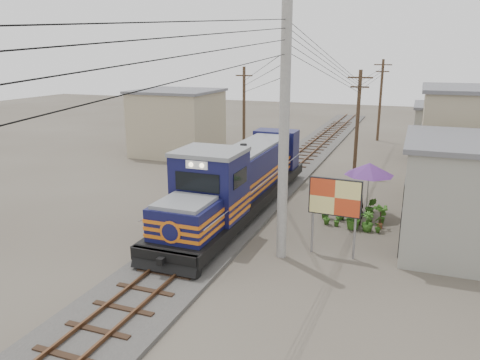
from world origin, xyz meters
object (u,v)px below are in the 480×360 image
at_px(locomotive, 239,181).
at_px(market_umbrella, 369,169).
at_px(vendor, 357,207).
at_px(billboard, 335,199).

relative_size(locomotive, market_umbrella, 5.13).
bearing_deg(vendor, market_umbrella, -119.78).
distance_m(locomotive, billboard, 6.52).
height_order(billboard, vendor, billboard).
xyz_separation_m(locomotive, market_umbrella, (6.18, 2.04, 0.71)).
bearing_deg(market_umbrella, locomotive, -161.72).
relative_size(market_umbrella, vendor, 1.74).
height_order(locomotive, billboard, locomotive).
bearing_deg(vendor, locomotive, -15.64).
bearing_deg(locomotive, billboard, -33.17).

